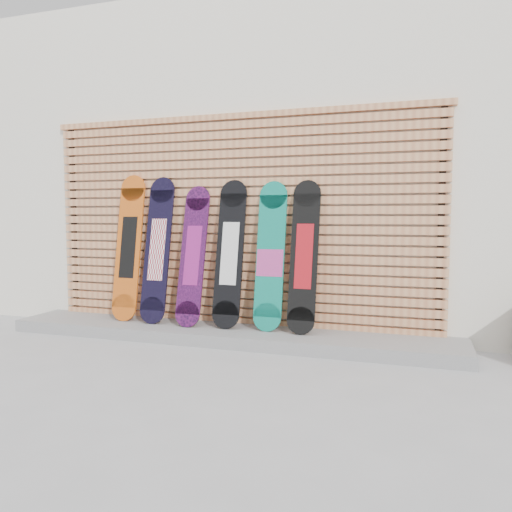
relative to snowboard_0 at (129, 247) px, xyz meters
The scene contains 10 objects.
ground 1.79m from the snowboard_0, 31.09° to the right, with size 80.00×80.00×0.00m, color #9A9A9D.
building 3.38m from the snowboard_0, 56.11° to the left, with size 12.00×5.00×3.60m, color silver.
concrete_step 1.45m from the snowboard_0, ahead, with size 4.60×0.70×0.12m, color gray.
slat_wall 1.22m from the snowboard_0, ahead, with size 4.26×0.08×2.29m.
snowboard_0 is the anchor object (origin of this frame).
snowboard_1 0.36m from the snowboard_0, ahead, with size 0.28×0.34×1.54m.
snowboard_2 0.78m from the snowboard_0, ahead, with size 0.27×0.36×1.44m.
snowboard_3 1.18m from the snowboard_0, ahead, with size 0.29×0.32×1.50m.
snowboard_4 1.61m from the snowboard_0, ahead, with size 0.28×0.29×1.47m.
snowboard_5 1.95m from the snowboard_0, ahead, with size 0.27×0.33×1.48m.
Camera 1 is at (1.67, -3.91, 1.24)m, focal length 35.00 mm.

